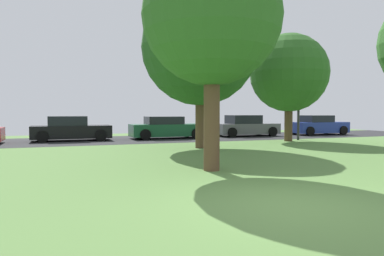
{
  "coord_description": "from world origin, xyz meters",
  "views": [
    {
      "loc": [
        -3.91,
        -5.35,
        1.67
      ],
      "look_at": [
        0.0,
        5.14,
        1.15
      ],
      "focal_mm": 33.81,
      "sensor_mm": 36.0,
      "label": 1
    }
  ],
  "objects_px": {
    "maple_tree_near": "(200,48)",
    "street_lamp_post": "(299,101)",
    "parked_car_blue": "(318,126)",
    "oak_tree_center": "(289,73)",
    "maple_tree_far": "(212,16)",
    "parked_car_green": "(167,128)",
    "parked_car_grey": "(245,127)",
    "parked_car_black": "(71,129)"
  },
  "relations": [
    {
      "from": "maple_tree_near",
      "to": "oak_tree_center",
      "type": "xyz_separation_m",
      "value": [
        6.06,
        1.76,
        -0.75
      ]
    },
    {
      "from": "oak_tree_center",
      "to": "parked_car_blue",
      "type": "bearing_deg",
      "value": 36.78
    },
    {
      "from": "parked_car_black",
      "to": "parked_car_green",
      "type": "bearing_deg",
      "value": -2.15
    },
    {
      "from": "parked_car_black",
      "to": "parked_car_green",
      "type": "height_order",
      "value": "parked_car_black"
    },
    {
      "from": "maple_tree_far",
      "to": "street_lamp_post",
      "type": "bearing_deg",
      "value": 42.11
    },
    {
      "from": "maple_tree_near",
      "to": "maple_tree_far",
      "type": "height_order",
      "value": "maple_tree_near"
    },
    {
      "from": "parked_car_black",
      "to": "oak_tree_center",
      "type": "bearing_deg",
      "value": -21.67
    },
    {
      "from": "maple_tree_near",
      "to": "maple_tree_far",
      "type": "relative_size",
      "value": 1.15
    },
    {
      "from": "parked_car_grey",
      "to": "street_lamp_post",
      "type": "bearing_deg",
      "value": -72.89
    },
    {
      "from": "street_lamp_post",
      "to": "parked_car_blue",
      "type": "bearing_deg",
      "value": 39.1
    },
    {
      "from": "maple_tree_near",
      "to": "street_lamp_post",
      "type": "relative_size",
      "value": 1.6
    },
    {
      "from": "maple_tree_far",
      "to": "parked_car_black",
      "type": "distance_m",
      "value": 13.26
    },
    {
      "from": "maple_tree_near",
      "to": "parked_car_blue",
      "type": "xyz_separation_m",
      "value": [
        11.46,
        5.79,
        -3.91
      ]
    },
    {
      "from": "parked_car_grey",
      "to": "street_lamp_post",
      "type": "height_order",
      "value": "street_lamp_post"
    },
    {
      "from": "parked_car_black",
      "to": "parked_car_grey",
      "type": "relative_size",
      "value": 1.0
    },
    {
      "from": "parked_car_green",
      "to": "parked_car_black",
      "type": "bearing_deg",
      "value": 177.85
    },
    {
      "from": "maple_tree_far",
      "to": "parked_car_blue",
      "type": "height_order",
      "value": "maple_tree_far"
    },
    {
      "from": "oak_tree_center",
      "to": "parked_car_grey",
      "type": "xyz_separation_m",
      "value": [
        -0.22,
        4.53,
        -3.16
      ]
    },
    {
      "from": "parked_car_blue",
      "to": "oak_tree_center",
      "type": "bearing_deg",
      "value": -143.22
    },
    {
      "from": "oak_tree_center",
      "to": "parked_car_blue",
      "type": "xyz_separation_m",
      "value": [
        5.4,
        4.03,
        -3.16
      ]
    },
    {
      "from": "parked_car_green",
      "to": "maple_tree_near",
      "type": "bearing_deg",
      "value": -92.14
    },
    {
      "from": "parked_car_black",
      "to": "street_lamp_post",
      "type": "distance_m",
      "value": 13.21
    },
    {
      "from": "parked_car_grey",
      "to": "maple_tree_far",
      "type": "bearing_deg",
      "value": -122.6
    },
    {
      "from": "maple_tree_near",
      "to": "maple_tree_far",
      "type": "xyz_separation_m",
      "value": [
        -2.02,
        -5.98,
        -0.25
      ]
    },
    {
      "from": "maple_tree_far",
      "to": "parked_car_green",
      "type": "distance_m",
      "value": 12.82
    },
    {
      "from": "street_lamp_post",
      "to": "parked_car_grey",
      "type": "bearing_deg",
      "value": 107.11
    },
    {
      "from": "parked_car_grey",
      "to": "parked_car_blue",
      "type": "xyz_separation_m",
      "value": [
        5.62,
        -0.5,
        -0.0
      ]
    },
    {
      "from": "maple_tree_far",
      "to": "parked_car_grey",
      "type": "height_order",
      "value": "maple_tree_far"
    },
    {
      "from": "maple_tree_far",
      "to": "parked_car_blue",
      "type": "relative_size",
      "value": 1.53
    },
    {
      "from": "maple_tree_near",
      "to": "maple_tree_far",
      "type": "bearing_deg",
      "value": -108.63
    },
    {
      "from": "parked_car_black",
      "to": "parked_car_green",
      "type": "xyz_separation_m",
      "value": [
        5.61,
        -0.21,
        -0.01
      ]
    },
    {
      "from": "parked_car_blue",
      "to": "street_lamp_post",
      "type": "xyz_separation_m",
      "value": [
        -4.37,
        -3.56,
        1.61
      ]
    },
    {
      "from": "maple_tree_near",
      "to": "parked_car_grey",
      "type": "height_order",
      "value": "maple_tree_near"
    },
    {
      "from": "oak_tree_center",
      "to": "parked_car_green",
      "type": "relative_size",
      "value": 1.32
    },
    {
      "from": "maple_tree_near",
      "to": "street_lamp_post",
      "type": "height_order",
      "value": "maple_tree_near"
    },
    {
      "from": "oak_tree_center",
      "to": "parked_car_green",
      "type": "height_order",
      "value": "oak_tree_center"
    },
    {
      "from": "street_lamp_post",
      "to": "parked_car_green",
      "type": "bearing_deg",
      "value": 150.62
    },
    {
      "from": "maple_tree_near",
      "to": "oak_tree_center",
      "type": "relative_size",
      "value": 1.2
    },
    {
      "from": "maple_tree_far",
      "to": "parked_car_blue",
      "type": "bearing_deg",
      "value": 41.16
    },
    {
      "from": "parked_car_green",
      "to": "street_lamp_post",
      "type": "bearing_deg",
      "value": -29.38
    },
    {
      "from": "street_lamp_post",
      "to": "parked_car_black",
      "type": "bearing_deg",
      "value": 161.93
    },
    {
      "from": "parked_car_green",
      "to": "parked_car_grey",
      "type": "bearing_deg",
      "value": 1.98
    }
  ]
}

